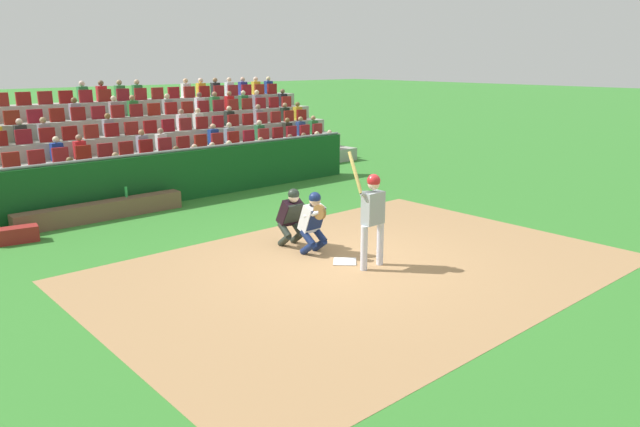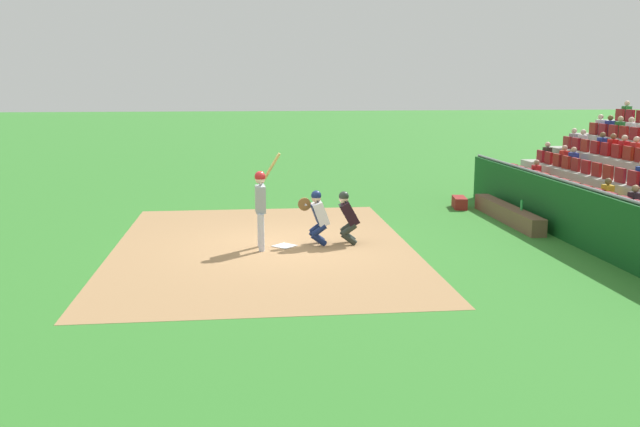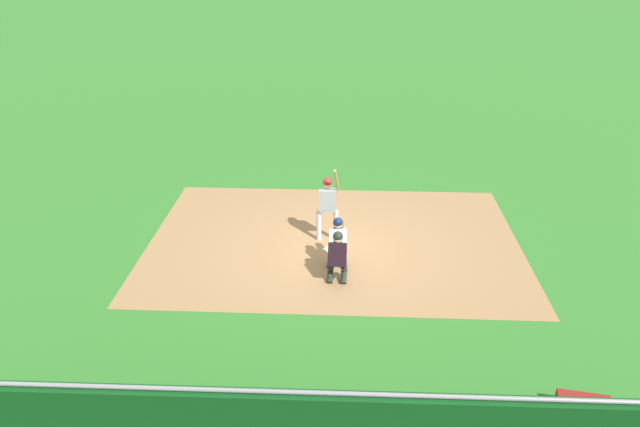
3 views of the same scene
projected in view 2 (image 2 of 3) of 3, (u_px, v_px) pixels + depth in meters
The scene contains 10 objects.
ground_plane at pixel (285, 246), 15.84m from camera, with size 160.00×160.00×0.00m, color #347C2C.
infield_dirt_patch at pixel (263, 247), 15.78m from camera, with size 9.74×6.80×0.01m, color #A77D52.
home_plate_marker at pixel (285, 246), 15.84m from camera, with size 0.44×0.44×0.02m, color white.
batter_at_plate at pixel (261, 201), 15.41m from camera, with size 0.61×0.61×2.18m.
catcher_crouching at pixel (318, 214), 15.91m from camera, with size 0.47×0.73×1.30m.
home_plate_umpire at pixel (348, 215), 15.99m from camera, with size 0.48×0.51×1.27m.
dugout_wall at pixel (566, 211), 16.49m from camera, with size 12.41×0.24×1.44m.
dugout_bench at pixel (507, 214), 18.69m from camera, with size 4.11×0.40×0.44m, color brown.
water_bottle_on_bench at pixel (522, 205), 17.96m from camera, with size 0.07×0.07×0.27m, color green.
equipment_duffel_bag at pixel (459, 203), 20.70m from camera, with size 0.87×0.36×0.34m, color maroon.
Camera 2 is at (-15.41, 0.98, 3.71)m, focal length 38.41 mm.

